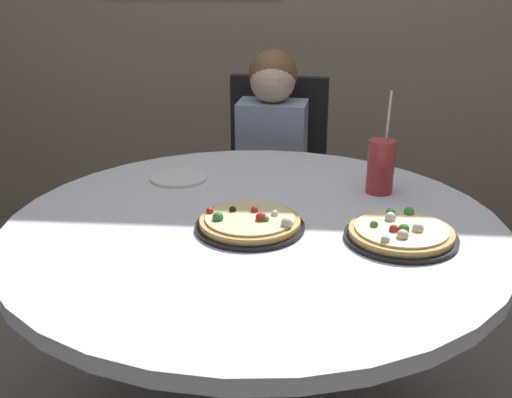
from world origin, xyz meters
The scene contains 7 objects.
dining_table centered at (0.00, 0.00, 0.66)m, with size 1.33×1.33×0.75m.
chair_wooden centered at (0.01, 0.94, 0.53)m, with size 0.43×0.43×0.95m.
diner_child centered at (-0.01, 0.76, 0.48)m, with size 0.28×0.42×1.08m.
pizza_veggie centered at (-0.01, -0.04, 0.77)m, with size 0.28×0.28×0.05m.
pizza_cheese centered at (0.37, -0.07, 0.77)m, with size 0.28×0.28×0.05m.
soda_cup centered at (0.35, 0.26, 0.83)m, with size 0.08×0.08×0.31m.
plate_small centered at (-0.27, 0.33, 0.76)m, with size 0.18×0.18×0.01m, color white.
Camera 1 is at (0.13, -1.56, 1.43)m, focal length 45.27 mm.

